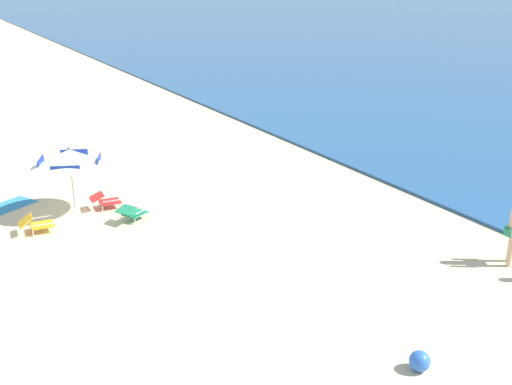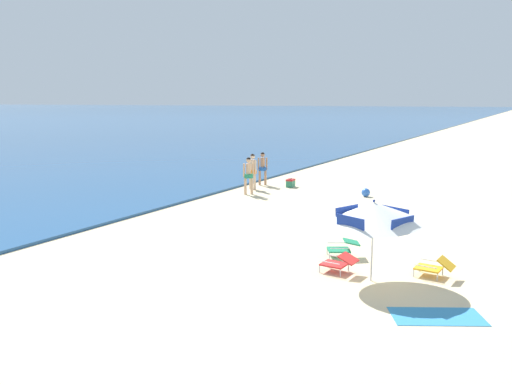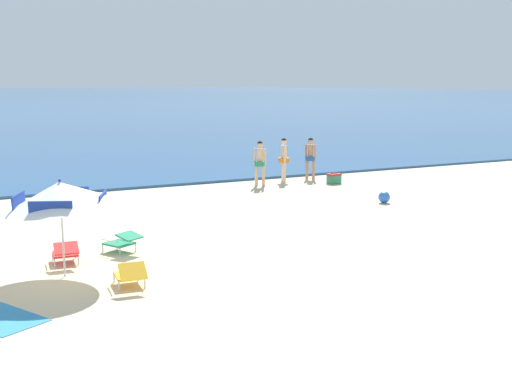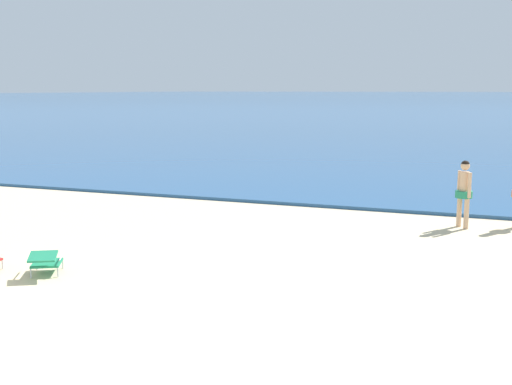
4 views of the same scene
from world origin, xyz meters
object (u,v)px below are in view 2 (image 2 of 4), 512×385
beach_umbrella_striped_main (374,213)px  person_standing_beside (249,173)px  person_standing_near_shore (253,169)px  beach_towel (437,316)px  lounge_chair_under_umbrella (339,262)px  cooler_box (291,183)px  lounge_chair_facing_sea (343,247)px  beach_ball (366,192)px  person_wading_in (263,166)px  lounge_chair_beside_umbrella (435,267)px

beach_umbrella_striped_main → person_standing_beside: (8.71, 8.34, -0.68)m
person_standing_near_shore → beach_towel: size_ratio=0.97×
lounge_chair_under_umbrella → cooler_box: 13.17m
beach_umbrella_striped_main → lounge_chair_facing_sea: beach_umbrella_striped_main is taller
beach_ball → lounge_chair_facing_sea: bearing=-166.7°
person_wading_in → beach_towel: 16.81m
person_standing_near_shore → person_standing_beside: person_standing_near_shore is taller
person_standing_beside → lounge_chair_beside_umbrella: bearing=-128.7°
person_standing_near_shore → lounge_chair_under_umbrella: bearing=-140.9°
lounge_chair_under_umbrella → beach_towel: size_ratio=0.51×
lounge_chair_facing_sea → beach_towel: lounge_chair_facing_sea is taller
lounge_chair_facing_sea → person_standing_beside: person_standing_beside is taller
lounge_chair_beside_umbrella → beach_towel: lounge_chair_beside_umbrella is taller
beach_umbrella_striped_main → lounge_chair_facing_sea: bearing=39.2°
beach_umbrella_striped_main → cooler_box: size_ratio=5.67×
lounge_chair_beside_umbrella → cooler_box: (10.55, 8.82, -0.07)m
lounge_chair_facing_sea → person_standing_beside: bearing=44.7°
cooler_box → beach_ball: (-0.80, -4.11, -0.01)m
person_standing_near_shore → cooler_box: bearing=-42.2°
beach_ball → person_wading_in: bearing=83.5°
lounge_chair_facing_sea → person_standing_near_shore: size_ratio=0.57×
person_standing_near_shore → person_wading_in: 1.35m
lounge_chair_facing_sea → beach_ball: lounge_chair_facing_sea is taller
person_standing_near_shore → cooler_box: (1.49, -1.36, -0.80)m
lounge_chair_beside_umbrella → beach_towel: size_ratio=0.52×
person_standing_near_shore → lounge_chair_beside_umbrella: bearing=-131.7°
beach_umbrella_striped_main → person_standing_near_shore: 13.43m
beach_towel → person_standing_beside: bearing=44.9°
beach_umbrella_striped_main → cooler_box: (11.54, 7.53, -1.47)m
lounge_chair_beside_umbrella → beach_ball: (9.75, 4.70, -0.08)m
lounge_chair_facing_sea → beach_ball: size_ratio=2.58×
lounge_chair_under_umbrella → beach_ball: bearing=13.5°
lounge_chair_facing_sea → person_wading_in: (9.87, 7.81, 0.70)m
beach_ball → person_standing_near_shore: bearing=97.3°
person_standing_near_shore → person_standing_beside: bearing=-158.1°
lounge_chair_beside_umbrella → beach_ball: lounge_chair_beside_umbrella is taller
lounge_chair_facing_sea → lounge_chair_beside_umbrella: bearing=-101.7°
person_wading_in → beach_umbrella_striped_main: bearing=-141.5°
beach_ball → beach_towel: 13.24m
beach_umbrella_striped_main → cooler_box: 13.86m
person_standing_near_shore → person_standing_beside: size_ratio=1.01×
person_standing_beside → beach_towel: size_ratio=0.96×
person_standing_near_shore → person_standing_beside: 1.45m
lounge_chair_facing_sea → person_wading_in: bearing=38.3°
lounge_chair_facing_sea → cooler_box: (10.02, 6.29, -0.08)m
beach_towel → beach_ball: bearing=23.1°
beach_ball → person_standing_beside: bearing=112.5°
lounge_chair_facing_sea → beach_towel: bearing=-134.4°
person_wading_in → beach_ball: bearing=-96.5°
lounge_chair_beside_umbrella → cooler_box: size_ratio=1.79×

